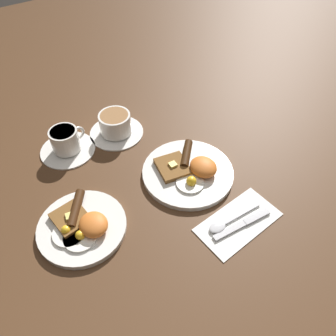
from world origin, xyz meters
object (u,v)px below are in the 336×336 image
Objects in this scene: teacup_near at (116,125)px; spoon at (223,224)px; breakfast_plate_far at (82,226)px; knife at (245,222)px; teacup_far at (66,143)px; breakfast_plate_near at (189,171)px.

teacup_near is 0.46m from spoon.
breakfast_plate_far is 0.40m from knife.
teacup_far is at bearing -57.20° from knife.
spoon is (-0.19, -0.29, -0.01)m from breakfast_plate_far.
teacup_far is (0.28, 0.25, 0.02)m from breakfast_plate_near.
breakfast_plate_far is (-0.00, 0.32, 0.00)m from breakfast_plate_near.
teacup_near is 1.07× the size of spoon.
teacup_near is 1.02× the size of knife.
knife is (-0.21, -0.34, -0.01)m from breakfast_plate_far.
teacup_near is at bearing -41.11° from breakfast_plate_far.
breakfast_plate_near is at bearing -89.89° from breakfast_plate_far.
breakfast_plate_near is 1.53× the size of knife.
breakfast_plate_far is at bearing -27.07° from knife.
knife is (-0.21, -0.02, -0.01)m from breakfast_plate_near.
breakfast_plate_near is at bearing -162.27° from teacup_near.
teacup_far reaches higher than teacup_near.
breakfast_plate_far is 1.30× the size of knife.
breakfast_plate_near is 1.51× the size of teacup_near.
breakfast_plate_far is 0.35m from spoon.
breakfast_plate_near is 1.18× the size of breakfast_plate_far.
teacup_near is (0.27, -0.24, 0.02)m from breakfast_plate_far.
spoon is (-0.19, 0.03, -0.01)m from breakfast_plate_near.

